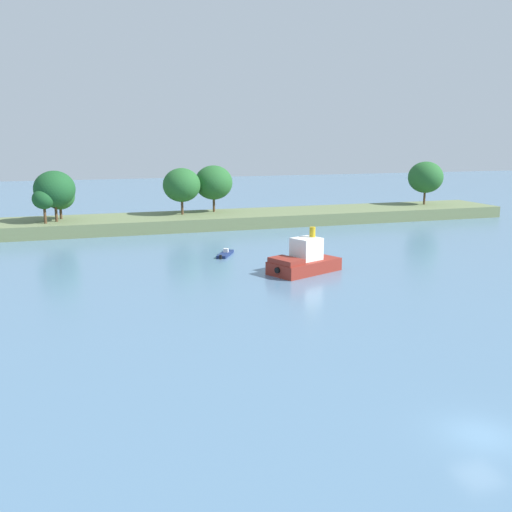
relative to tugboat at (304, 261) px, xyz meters
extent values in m
plane|color=slate|center=(-5.35, -38.47, -1.38)|extent=(400.00, 400.00, 0.00)
cube|color=#66754C|center=(6.88, 38.78, -0.32)|extent=(96.57, 13.04, 2.13)
cylinder|color=#513823|center=(-29.84, 35.70, 1.99)|extent=(0.44, 0.44, 2.48)
ellipsoid|color=#194C23|center=(-29.84, 35.70, 4.68)|extent=(3.62, 3.62, 3.26)
cylinder|color=#513823|center=(-28.17, 37.30, 2.09)|extent=(0.44, 0.44, 2.68)
ellipsoid|color=#194C23|center=(-28.17, 37.30, 6.05)|extent=(6.55, 6.55, 5.90)
cylinder|color=#513823|center=(-27.50, 40.23, 1.68)|extent=(0.44, 0.44, 1.86)
ellipsoid|color=#235B28|center=(-27.50, 40.23, 4.57)|extent=(4.91, 4.91, 4.41)
cylinder|color=#513823|center=(-6.97, 39.82, 2.03)|extent=(0.44, 0.44, 2.57)
ellipsoid|color=#235B28|center=(-6.97, 39.82, 5.96)|extent=(6.61, 6.61, 5.95)
cylinder|color=#513823|center=(-0.69, 41.88, 2.04)|extent=(0.44, 0.44, 2.58)
ellipsoid|color=#235B28|center=(-0.69, 41.88, 6.09)|extent=(6.91, 6.91, 6.22)
cylinder|color=#513823|center=(42.87, 40.06, 2.10)|extent=(0.44, 0.44, 2.72)
ellipsoid|color=#235B28|center=(42.87, 40.06, 6.26)|extent=(6.99, 6.99, 6.29)
cube|color=maroon|center=(0.11, 0.05, -0.63)|extent=(9.54, 7.32, 1.50)
cube|color=maroon|center=(-2.63, -1.14, 0.41)|extent=(3.72, 4.49, 0.60)
cube|color=white|center=(0.39, 0.17, 1.41)|extent=(3.85, 3.74, 2.60)
cylinder|color=gold|center=(1.29, 0.56, 3.31)|extent=(0.70, 0.70, 1.20)
cylinder|color=black|center=(-3.90, -1.68, -0.49)|extent=(0.55, 0.76, 0.70)
cube|color=navy|center=(-6.30, 12.46, -1.19)|extent=(3.40, 4.73, 0.38)
cube|color=white|center=(-6.13, 12.77, -0.75)|extent=(0.80, 0.74, 0.50)
cube|color=black|center=(-7.52, 10.28, -1.10)|extent=(0.42, 0.40, 0.56)
camera|label=1|loc=(-25.79, -62.26, 14.51)|focal=40.88mm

